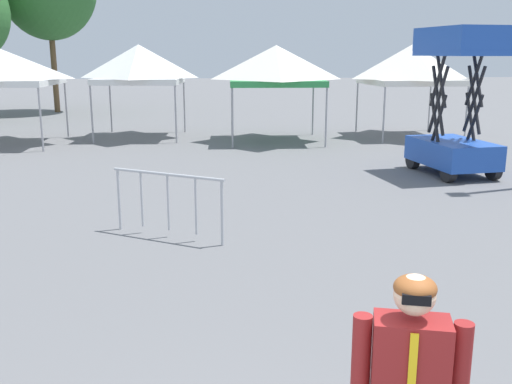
% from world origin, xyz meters
% --- Properties ---
extents(canopy_tent_right_of_center, '(3.38, 3.38, 3.09)m').
position_xyz_m(canopy_tent_right_of_center, '(-6.53, 18.01, 2.51)').
color(canopy_tent_right_of_center, '#9E9EA3').
rests_on(canopy_tent_right_of_center, ground).
extents(canopy_tent_left_of_center, '(3.15, 3.15, 3.24)m').
position_xyz_m(canopy_tent_left_of_center, '(-2.28, 19.29, 2.57)').
color(canopy_tent_left_of_center, '#9E9EA3').
rests_on(canopy_tent_left_of_center, ground).
extents(canopy_tent_far_right, '(3.27, 3.27, 3.20)m').
position_xyz_m(canopy_tent_far_right, '(2.39, 17.97, 2.54)').
color(canopy_tent_far_right, '#9E9EA3').
rests_on(canopy_tent_far_right, ground).
extents(canopy_tent_behind_left, '(3.21, 3.21, 3.24)m').
position_xyz_m(canopy_tent_behind_left, '(7.30, 18.64, 2.55)').
color(canopy_tent_behind_left, '#9E9EA3').
rests_on(canopy_tent_behind_left, ground).
extents(scissor_lift, '(1.70, 2.47, 3.55)m').
position_xyz_m(scissor_lift, '(6.04, 11.93, 1.11)').
color(scissor_lift, black).
rests_on(scissor_lift, ground).
extents(crowd_barrier_near_person, '(1.82, 1.13, 1.08)m').
position_xyz_m(crowd_barrier_near_person, '(-0.72, 7.39, 0.75)').
color(crowd_barrier_near_person, '#B7BABF').
rests_on(crowd_barrier_near_person, ground).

